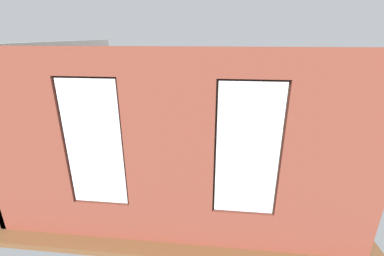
{
  "coord_description": "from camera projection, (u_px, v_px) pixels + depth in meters",
  "views": [
    {
      "loc": [
        -0.7,
        6.03,
        3.22
      ],
      "look_at": [
        -0.09,
        0.4,
        1.15
      ],
      "focal_mm": 24.0,
      "sensor_mm": 36.0,
      "label": 1
    }
  ],
  "objects": [
    {
      "name": "ground_plane",
      "position": [
        190.0,
        165.0,
        6.82
      ],
      "size": [
        6.69,
        6.16,
        0.1
      ],
      "primitive_type": "cube",
      "color": "brown"
    },
    {
      "name": "brick_wall_with_windows",
      "position": [
        169.0,
        158.0,
        3.77
      ],
      "size": [
        6.09,
        0.3,
        3.08
      ],
      "color": "brown",
      "rests_on": "ground_plane"
    },
    {
      "name": "white_wall_right",
      "position": [
        70.0,
        106.0,
        6.4
      ],
      "size": [
        0.1,
        5.16,
        3.08
      ],
      "primitive_type": "cube",
      "color": "silver",
      "rests_on": "ground_plane"
    },
    {
      "name": "couch_by_window",
      "position": [
        148.0,
        197.0,
        4.84
      ],
      "size": [
        1.96,
        0.87,
        0.8
      ],
      "color": "black",
      "rests_on": "ground_plane"
    },
    {
      "name": "couch_left",
      "position": [
        290.0,
        172.0,
        5.75
      ],
      "size": [
        0.97,
        1.78,
        0.8
      ],
      "rotation": [
        0.0,
        0.0,
        1.63
      ],
      "color": "black",
      "rests_on": "ground_plane"
    },
    {
      "name": "coffee_table",
      "position": [
        201.0,
        152.0,
        6.56
      ],
      "size": [
        1.47,
        0.72,
        0.45
      ],
      "color": "tan",
      "rests_on": "ground_plane"
    },
    {
      "name": "cup_ceramic",
      "position": [
        183.0,
        149.0,
        6.47
      ],
      "size": [
        0.08,
        0.08,
        0.1
      ],
      "primitive_type": "cylinder",
      "color": "#B23D38",
      "rests_on": "coffee_table"
    },
    {
      "name": "candle_jar",
      "position": [
        194.0,
        146.0,
        6.62
      ],
      "size": [
        0.08,
        0.08,
        0.12
      ],
      "primitive_type": "cylinder",
      "color": "#B7333D",
      "rests_on": "coffee_table"
    },
    {
      "name": "remote_silver",
      "position": [
        217.0,
        148.0,
        6.61
      ],
      "size": [
        0.17,
        0.14,
        0.02
      ],
      "primitive_type": "cube",
      "rotation": [
        0.0,
        0.0,
        2.19
      ],
      "color": "#B2B2B7",
      "rests_on": "coffee_table"
    },
    {
      "name": "remote_gray",
      "position": [
        201.0,
        150.0,
        6.53
      ],
      "size": [
        0.07,
        0.17,
        0.02
      ],
      "primitive_type": "cube",
      "rotation": [
        0.0,
        0.0,
        3.03
      ],
      "color": "#59595B",
      "rests_on": "coffee_table"
    },
    {
      "name": "remote_black",
      "position": [
        205.0,
        151.0,
        6.42
      ],
      "size": [
        0.16,
        0.15,
        0.02
      ],
      "primitive_type": "cube",
      "rotation": [
        0.0,
        0.0,
        2.28
      ],
      "color": "black",
      "rests_on": "coffee_table"
    },
    {
      "name": "media_console",
      "position": [
        101.0,
        143.0,
        7.47
      ],
      "size": [
        1.0,
        0.42,
        0.47
      ],
      "primitive_type": "cube",
      "color": "black",
      "rests_on": "ground_plane"
    },
    {
      "name": "tv_flatscreen",
      "position": [
        98.0,
        123.0,
        7.26
      ],
      "size": [
        1.17,
        0.2,
        0.76
      ],
      "color": "black",
      "rests_on": "media_console"
    },
    {
      "name": "papasan_chair",
      "position": [
        196.0,
        125.0,
        8.36
      ],
      "size": [
        1.07,
        1.07,
        0.68
      ],
      "color": "olive",
      "rests_on": "ground_plane"
    },
    {
      "name": "potted_plant_foreground_right",
      "position": [
        127.0,
        114.0,
        8.71
      ],
      "size": [
        0.86,
        0.86,
        1.27
      ],
      "color": "beige",
      "rests_on": "ground_plane"
    },
    {
      "name": "potted_plant_by_left_couch",
      "position": [
        263.0,
        146.0,
        7.01
      ],
      "size": [
        0.28,
        0.28,
        0.53
      ],
      "color": "beige",
      "rests_on": "ground_plane"
    },
    {
      "name": "potted_plant_corner_far_left",
      "position": [
        323.0,
        197.0,
        4.33
      ],
      "size": [
        0.74,
        0.81,
        1.19
      ],
      "color": "#47423D",
      "rests_on": "ground_plane"
    },
    {
      "name": "potted_plant_near_tv",
      "position": [
        102.0,
        140.0,
        6.34
      ],
      "size": [
        0.96,
        0.96,
        1.22
      ],
      "color": "brown",
      "rests_on": "ground_plane"
    }
  ]
}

